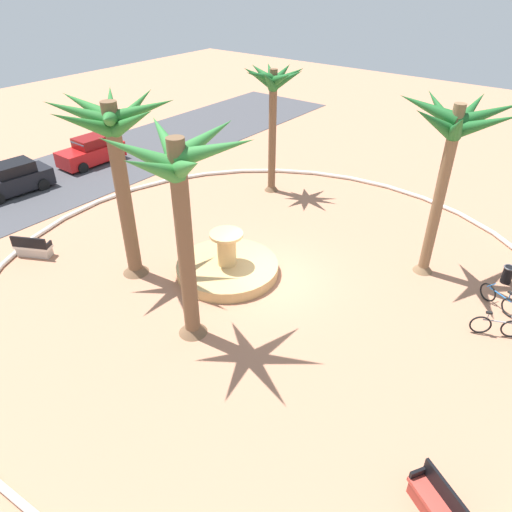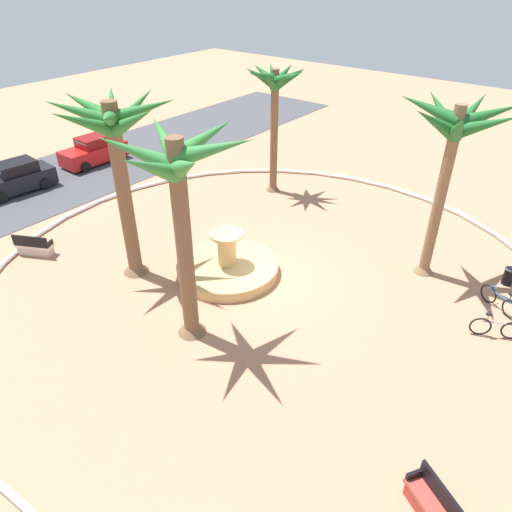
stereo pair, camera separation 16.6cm
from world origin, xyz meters
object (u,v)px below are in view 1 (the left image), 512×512
at_px(bicycle_red_frame, 499,299).
at_px(bench_east, 438,507).
at_px(palm_tree_mid_plaza, 115,147).
at_px(fountain, 227,267).
at_px(palm_tree_by_curb, 273,92).
at_px(palm_tree_far_side, 181,196).
at_px(parked_car_leftmost, 13,179).
at_px(trash_bin, 508,274).
at_px(bench_west, 33,249).
at_px(palm_tree_near_fountain, 452,141).
at_px(bicycle_by_lamppost, 496,326).
at_px(parked_car_second, 91,151).

bearing_deg(bicycle_red_frame, bench_east, -173.74).
bearing_deg(palm_tree_mid_plaza, fountain, -53.05).
relative_size(palm_tree_by_curb, bench_east, 4.08).
relative_size(palm_tree_far_side, bicycle_red_frame, 4.62).
height_order(bicycle_red_frame, parked_car_leftmost, parked_car_leftmost).
height_order(palm_tree_far_side, parked_car_leftmost, palm_tree_far_side).
height_order(palm_tree_mid_plaza, trash_bin, palm_tree_mid_plaza).
xyz_separation_m(palm_tree_far_side, bicycle_red_frame, (7.83, -7.87, -4.77)).
xyz_separation_m(bench_east, bench_west, (0.46, 17.74, 0.00)).
bearing_deg(palm_tree_near_fountain, bicycle_by_lamppost, -124.46).
distance_m(palm_tree_mid_plaza, bicycle_red_frame, 14.86).
bearing_deg(bicycle_red_frame, fountain, 115.15).
bearing_deg(bench_east, parked_car_second, 70.93).
xyz_separation_m(palm_tree_by_curb, trash_bin, (-1.33, -12.54, -4.88)).
bearing_deg(palm_tree_mid_plaza, palm_tree_far_side, -104.85).
bearing_deg(bicycle_by_lamppost, bicycle_red_frame, 11.26).
height_order(palm_tree_far_side, trash_bin, palm_tree_far_side).
bearing_deg(palm_tree_near_fountain, parked_car_leftmost, 107.15).
distance_m(palm_tree_mid_plaza, palm_tree_far_side, 4.63).
height_order(trash_bin, parked_car_leftmost, parked_car_leftmost).
bearing_deg(trash_bin, palm_tree_far_side, 141.70).
bearing_deg(palm_tree_far_side, bench_east, -97.27).
relative_size(trash_bin, parked_car_leftmost, 0.18).
height_order(palm_tree_near_fountain, bicycle_by_lamppost, palm_tree_near_fountain).
bearing_deg(palm_tree_by_curb, palm_tree_near_fountain, -104.76).
bearing_deg(parked_car_second, palm_tree_near_fountain, -87.00).
distance_m(palm_tree_near_fountain, bicycle_red_frame, 6.00).
height_order(fountain, trash_bin, fountain).
distance_m(palm_tree_far_side, parked_car_leftmost, 16.44).
distance_m(fountain, trash_bin, 11.10).
xyz_separation_m(fountain, parked_car_leftmost, (-1.24, 14.24, 0.49)).
bearing_deg(palm_tree_near_fountain, bench_west, 123.95).
bearing_deg(trash_bin, bench_west, 122.12).
xyz_separation_m(fountain, palm_tree_by_curb, (7.62, 3.39, 4.98)).
bearing_deg(bicycle_by_lamppost, trash_bin, 7.87).
bearing_deg(palm_tree_mid_plaza, bench_west, 112.77).
bearing_deg(bench_west, palm_tree_far_side, -85.70).
bearing_deg(trash_bin, bicycle_by_lamppost, -172.13).
distance_m(palm_tree_by_curb, parked_car_leftmost, 14.71).
bearing_deg(parked_car_leftmost, fountain, -85.04).
xyz_separation_m(bench_west, parked_car_second, (8.13, 7.09, 0.43)).
bearing_deg(parked_car_leftmost, palm_tree_far_side, -98.07).
relative_size(bench_east, parked_car_second, 0.40).
distance_m(palm_tree_by_curb, bench_west, 13.37).
bearing_deg(fountain, palm_tree_near_fountain, -50.84).
xyz_separation_m(palm_tree_mid_plaza, palm_tree_far_side, (-1.19, -4.47, -0.16)).
xyz_separation_m(palm_tree_near_fountain, bicycle_red_frame, (-0.71, -3.07, -5.10)).
bearing_deg(palm_tree_near_fountain, parked_car_second, 93.00).
distance_m(bench_east, parked_car_leftmost, 24.77).
bearing_deg(parked_car_leftmost, trash_bin, -72.16).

